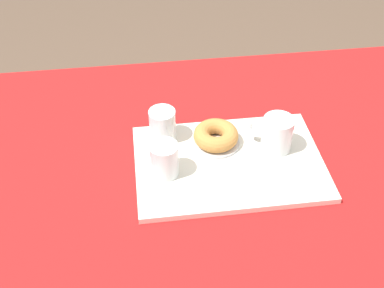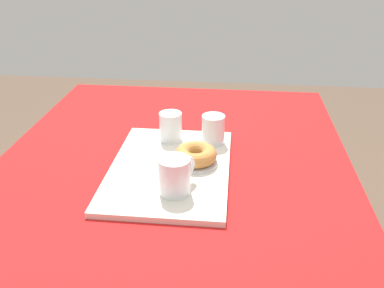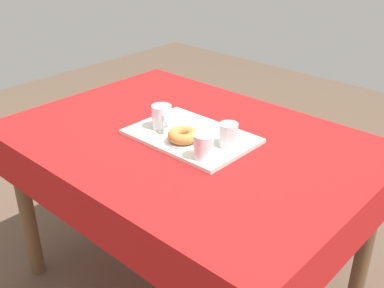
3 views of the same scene
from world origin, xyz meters
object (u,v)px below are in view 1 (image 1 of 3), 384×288
Objects in this scene: dining_table at (234,189)px; sugar_donut_left at (216,135)px; water_glass_far at (164,161)px; water_glass_near at (163,126)px; donut_plate_left at (216,142)px; serving_tray at (229,162)px; tea_mug_left at (276,135)px.

sugar_donut_left is (-0.04, 0.07, 0.13)m from dining_table.
dining_table is 0.23m from water_glass_far.
donut_plate_left is (0.13, -0.04, -0.04)m from water_glass_near.
tea_mug_left reaches higher than serving_tray.
sugar_donut_left is at bearing 120.71° from dining_table.
water_glass_near is at bearing 165.09° from tea_mug_left.
water_glass_near is 0.76× the size of sugar_donut_left.
water_glass_far is at bearing -92.90° from water_glass_near.
serving_tray is at bearing -71.36° from sugar_donut_left.
dining_table is at bearing -59.29° from donut_plate_left.
water_glass_far is 0.71× the size of donut_plate_left.
dining_table is at bearing -59.29° from sugar_donut_left.
water_glass_far is at bearing -169.25° from tea_mug_left.
tea_mug_left is 1.26× the size of water_glass_near.
tea_mug_left reaches higher than donut_plate_left.
water_glass_far is (-0.16, -0.02, 0.05)m from serving_tray.
sugar_donut_left is (-0.02, 0.06, 0.03)m from serving_tray.
water_glass_near and water_glass_far have the same top height.
tea_mug_left is at bearing 17.04° from dining_table.
water_glass_near is at bearing 148.24° from dining_table.
water_glass_near is (-0.15, 0.10, 0.05)m from serving_tray.
sugar_donut_left is at bearing -16.49° from water_glass_near.
water_glass_far reaches higher than serving_tray.
serving_tray is (-0.02, 0.00, 0.10)m from dining_table.
serving_tray reaches higher than dining_table.
dining_table is 12.72× the size of tea_mug_left.
donut_plate_left is (-0.14, 0.03, -0.04)m from tea_mug_left.
tea_mug_left is 0.28m from water_glass_near.
sugar_donut_left is at bearing 108.64° from serving_tray.
water_glass_far is (-0.01, -0.13, -0.00)m from water_glass_near.
donut_plate_left is at bearing 108.64° from serving_tray.
dining_table is at bearing -162.96° from tea_mug_left.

